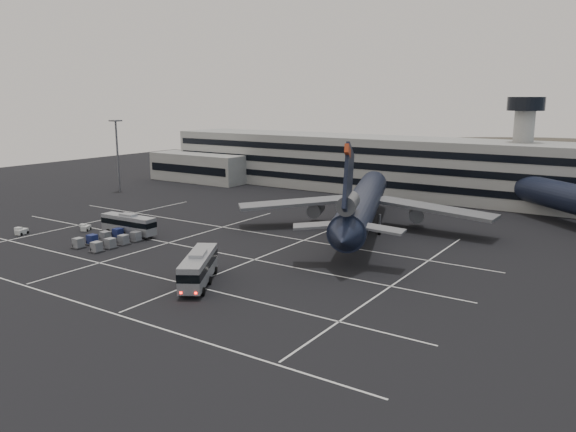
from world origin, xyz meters
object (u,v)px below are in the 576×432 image
(trijet_main, at_px, (363,203))
(tug_a, at_px, (21,231))
(bus_near, at_px, (199,267))
(bus_far, at_px, (129,224))
(uld_cluster, at_px, (110,239))

(trijet_main, relative_size, tug_a, 22.89)
(bus_near, bearing_deg, bus_far, 124.79)
(bus_near, relative_size, tug_a, 4.96)
(trijet_main, distance_m, bus_near, 38.55)
(trijet_main, height_order, bus_near, trijet_main)
(bus_near, distance_m, bus_far, 31.18)
(trijet_main, height_order, tug_a, trijet_main)
(bus_near, distance_m, uld_cluster, 27.65)
(tug_a, xyz_separation_m, uld_cluster, (18.11, 4.73, 0.20))
(bus_far, bearing_deg, uld_cluster, -164.60)
(uld_cluster, bearing_deg, bus_far, 107.87)
(trijet_main, bearing_deg, bus_far, -163.25)
(bus_near, bearing_deg, trijet_main, 52.29)
(bus_far, bearing_deg, bus_near, -117.05)
(trijet_main, relative_size, uld_cluster, 4.37)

